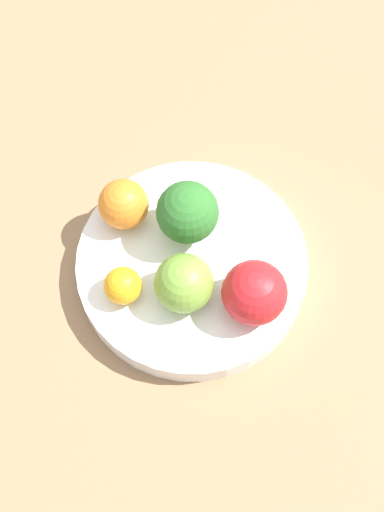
% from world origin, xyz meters
% --- Properties ---
extents(ground_plane, '(6.00, 6.00, 0.00)m').
position_xyz_m(ground_plane, '(0.00, 0.00, 0.00)').
color(ground_plane, gray).
extents(table_surface, '(1.20, 1.20, 0.02)m').
position_xyz_m(table_surface, '(0.00, 0.00, 0.01)').
color(table_surface, '#936D4C').
rests_on(table_surface, ground_plane).
extents(bowl, '(0.22, 0.22, 0.03)m').
position_xyz_m(bowl, '(0.00, 0.00, 0.03)').
color(bowl, white).
rests_on(bowl, table_surface).
extents(broccoli, '(0.06, 0.06, 0.07)m').
position_xyz_m(broccoli, '(-0.01, -0.03, 0.08)').
color(broccoli, '#99C17A').
rests_on(broccoli, bowl).
extents(apple_red, '(0.06, 0.06, 0.06)m').
position_xyz_m(apple_red, '(-0.03, 0.06, 0.08)').
color(apple_red, red).
rests_on(apple_red, bowl).
extents(apple_green, '(0.05, 0.05, 0.05)m').
position_xyz_m(apple_green, '(0.02, 0.03, 0.07)').
color(apple_green, olive).
rests_on(apple_green, bowl).
extents(orange_front, '(0.03, 0.03, 0.03)m').
position_xyz_m(orange_front, '(0.07, 0.00, 0.06)').
color(orange_front, orange).
rests_on(orange_front, bowl).
extents(orange_back, '(0.05, 0.05, 0.05)m').
position_xyz_m(orange_back, '(0.03, -0.07, 0.07)').
color(orange_back, orange).
rests_on(orange_back, bowl).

